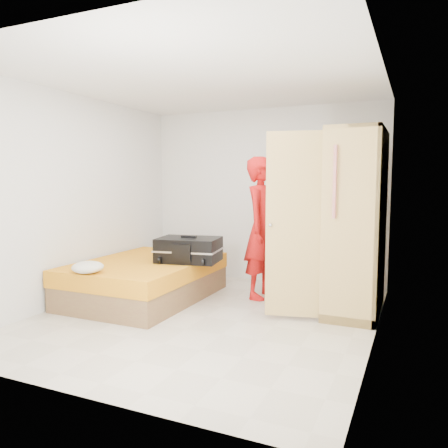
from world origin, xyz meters
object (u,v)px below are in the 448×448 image
at_px(bed, 146,280).
at_px(round_cushion, 88,267).
at_px(person, 263,228).
at_px(suitcase, 189,250).
at_px(wardrobe, 351,227).

height_order(bed, round_cushion, round_cushion).
height_order(person, suitcase, person).
height_order(person, round_cushion, person).
xyz_separation_m(wardrobe, person, (-1.15, 0.22, -0.08)).
distance_m(bed, wardrobe, 2.65).
bearing_deg(round_cushion, person, 46.74).
bearing_deg(round_cushion, wardrobe, 27.45).
bearing_deg(round_cushion, bed, 80.50).
height_order(suitcase, round_cushion, suitcase).
bearing_deg(bed, round_cushion, -99.50).
xyz_separation_m(bed, round_cushion, (-0.15, -0.90, 0.32)).
xyz_separation_m(person, round_cushion, (-1.51, -1.60, -0.35)).
relative_size(bed, round_cushion, 5.76).
bearing_deg(bed, suitcase, 19.05).
bearing_deg(wardrobe, suitcase, -171.55).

